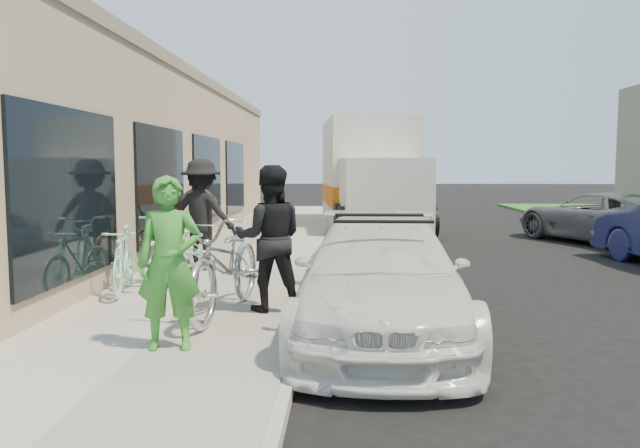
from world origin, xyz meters
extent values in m
plane|color=black|center=(0.00, 0.00, 0.00)|extent=(120.00, 120.00, 0.00)
cube|color=#A39E92|center=(-2.00, 3.00, 0.07)|extent=(3.00, 34.00, 0.15)
cube|color=#A09992|center=(-0.45, 3.00, 0.07)|extent=(0.12, 34.00, 0.13)
cube|color=tan|center=(-5.25, 8.00, 2.00)|extent=(3.50, 20.00, 4.00)
cube|color=gray|center=(-5.25, 8.00, 4.10)|extent=(3.60, 20.00, 0.25)
cube|color=black|center=(-3.48, 0.00, 1.60)|extent=(0.06, 3.00, 2.20)
cube|color=black|center=(-3.48, 4.00, 1.60)|extent=(0.06, 3.00, 2.20)
cube|color=black|center=(-3.48, 8.00, 1.60)|extent=(0.06, 3.00, 2.20)
cube|color=black|center=(-3.48, 12.00, 1.60)|extent=(0.06, 3.00, 2.20)
cylinder|color=black|center=(-2.68, 2.08, 0.59)|extent=(0.06, 0.06, 0.88)
cylinder|color=black|center=(-2.89, 2.63, 0.59)|extent=(0.06, 0.06, 0.88)
cylinder|color=black|center=(-2.79, 2.36, 1.03)|extent=(0.27, 0.57, 0.06)
cube|color=black|center=(-3.35, 6.33, 0.68)|extent=(0.69, 0.42, 1.05)
cube|color=black|center=(-3.45, 6.70, 0.68)|extent=(0.69, 0.42, 1.05)
cube|color=black|center=(-3.34, 6.29, 0.74)|extent=(0.54, 0.30, 0.75)
imported|color=silver|center=(0.46, -0.73, 0.67)|extent=(2.05, 4.70, 1.35)
cylinder|color=black|center=(0.46, -1.24, 1.37)|extent=(1.07, 0.04, 0.04)
cylinder|color=black|center=(0.46, -0.34, 1.37)|extent=(1.07, 0.04, 0.04)
imported|color=#9A999E|center=(0.43, 4.41, 0.53)|extent=(1.30, 3.15, 1.07)
cube|color=silver|center=(1.10, 9.06, 1.08)|extent=(2.49, 2.49, 2.17)
cube|color=black|center=(1.10, 9.06, 1.54)|extent=(2.11, 0.27, 1.03)
cube|color=silver|center=(0.76, 12.47, 1.77)|extent=(3.07, 5.02, 3.31)
cube|color=#C3580B|center=(0.76, 12.47, 1.03)|extent=(3.10, 5.05, 0.63)
cylinder|color=black|center=(0.01, 8.39, 0.46)|extent=(0.37, 0.94, 0.91)
cylinder|color=black|center=(2.29, 8.61, 0.46)|extent=(0.37, 0.94, 0.91)
cylinder|color=black|center=(-0.11, 9.64, 0.46)|extent=(0.37, 0.94, 0.91)
cylinder|color=black|center=(2.16, 9.86, 0.46)|extent=(0.37, 0.94, 0.91)
cylinder|color=black|center=(-0.53, 13.95, 0.46)|extent=(0.37, 0.94, 0.91)
cylinder|color=black|center=(1.75, 14.17, 0.46)|extent=(0.37, 0.94, 0.91)
imported|color=#595B5F|center=(6.57, 8.25, 0.65)|extent=(3.79, 5.13, 1.29)
imported|color=silver|center=(-1.39, -0.39, 0.77)|extent=(1.15, 2.46, 1.25)
imported|color=#35892D|center=(-1.69, -1.84, 1.01)|extent=(0.68, 0.50, 1.72)
imported|color=black|center=(-0.90, -0.13, 1.06)|extent=(0.96, 0.79, 1.83)
imported|color=#9AE7CB|center=(-3.12, 0.84, 0.63)|extent=(0.72, 1.64, 0.96)
imported|color=#9AE7CB|center=(-2.67, 2.11, 0.67)|extent=(1.33, 2.08, 1.03)
imported|color=gold|center=(-2.98, 3.22, 0.65)|extent=(1.06, 1.74, 1.01)
imported|color=black|center=(-2.47, 2.93, 1.12)|extent=(1.37, 0.97, 1.93)
imported|color=brown|center=(-2.72, 3.67, 1.01)|extent=(1.09, 0.68, 1.72)
camera|label=1|loc=(0.05, -7.85, 1.97)|focal=35.00mm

